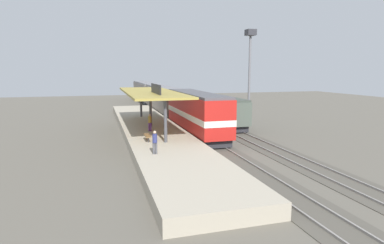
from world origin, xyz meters
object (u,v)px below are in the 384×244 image
Objects in this scene: passenger_carriage_rear at (145,92)px; light_mast at (250,58)px; platform_bench at (147,136)px; freight_car at (220,110)px; person_walking at (150,122)px; passenger_carriage_front at (163,100)px; locomotive at (196,113)px; person_waiting at (155,141)px.

light_mast reaches higher than passenger_carriage_rear.
platform_bench is 0.14× the size of freight_car.
person_walking is at bearing -148.98° from freight_car.
freight_car is (4.60, -13.09, -0.34)m from passenger_carriage_front.
locomotive is 0.72× the size of passenger_carriage_front.
platform_bench is 0.12× the size of locomotive.
person_waiting is 1.00× the size of person_walking.
passenger_carriage_front is 28.66m from person_waiting.
passenger_carriage_front is 13.88m from freight_car.
light_mast is at bearing 18.76° from person_walking.
locomotive reaches higher than passenger_carriage_front.
person_waiting is at bearing -102.35° from passenger_carriage_front.
person_waiting is at bearing -136.01° from light_mast.
platform_bench is 17.85m from light_mast.
locomotive is at bearing -90.00° from passenger_carriage_front.
passenger_carriage_rear is at bearing 82.70° from person_walking.
light_mast is (7.80, -35.34, 6.08)m from passenger_carriage_rear.
locomotive is at bearing 58.47° from person_waiting.
passenger_carriage_rear reaches higher than person_walking.
locomotive is (6.00, 5.40, 1.07)m from platform_bench.
person_waiting is (-6.13, -9.99, -0.56)m from locomotive.
freight_car reaches higher than platform_bench.
person_walking is (1.04, 9.07, 0.00)m from person_waiting.
passenger_carriage_front is at bearing -90.00° from passenger_carriage_rear.
passenger_carriage_front is (0.00, 18.00, -0.10)m from locomotive.
passenger_carriage_front is at bearing 118.21° from light_mast.
person_walking is at bearing -169.76° from locomotive.
person_walking is (-5.09, -18.92, -0.46)m from passenger_carriage_front.
platform_bench is 24.18m from passenger_carriage_front.
passenger_carriage_rear reaches higher than platform_bench.
passenger_carriage_front is (6.00, 23.40, 0.97)m from platform_bench.
freight_car reaches higher than person_walking.
light_mast is at bearing 23.91° from locomotive.
platform_bench is at bearing -135.79° from freight_car.
locomotive is 10.42m from light_mast.
passenger_carriage_rear is at bearing 90.00° from locomotive.
light_mast is (7.80, -14.54, 6.08)m from passenger_carriage_front.
locomotive is 1.20× the size of freight_car.
locomotive reaches higher than platform_bench.
locomotive is 1.23× the size of light_mast.
passenger_carriage_rear is at bearing 82.84° from person_waiting.
platform_bench is 0.99× the size of person_walking.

